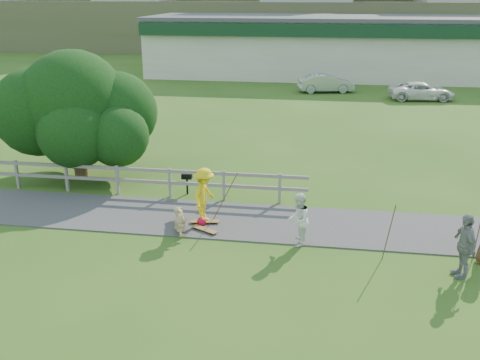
{
  "coord_description": "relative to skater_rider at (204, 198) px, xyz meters",
  "views": [
    {
      "loc": [
        3.33,
        -14.35,
        7.1
      ],
      "look_at": [
        0.78,
        2.0,
        1.26
      ],
      "focal_mm": 40.0,
      "sensor_mm": 36.0,
      "label": 1
    }
  ],
  "objects": [
    {
      "name": "pole_rider",
      "position": [
        0.6,
        0.4,
        0.03
      ],
      "size": [
        0.03,
        0.03,
        1.86
      ],
      "primitive_type": "cylinder",
      "color": "brown",
      "rests_on": "ground"
    },
    {
      "name": "fence",
      "position": [
        -4.39,
        2.2,
        -0.18
      ],
      "size": [
        15.05,
        0.1,
        1.1
      ],
      "color": "slate",
      "rests_on": "ground"
    },
    {
      "name": "skater_fallen",
      "position": [
        -0.67,
        -0.5,
        -0.59
      ],
      "size": [
        1.75,
        0.88,
        0.62
      ],
      "primitive_type": "imported",
      "rotation": [
        0.0,
        0.0,
        0.29
      ],
      "color": "tan",
      "rests_on": "ground"
    },
    {
      "name": "tree",
      "position": [
        -6.02,
        3.94,
        1.08
      ],
      "size": [
        6.62,
        6.62,
        3.96
      ],
      "primitive_type": null,
      "color": "black",
      "rests_on": "ground"
    },
    {
      "name": "pole_spec_right",
      "position": [
        7.95,
        -1.36,
        0.11
      ],
      "size": [
        0.03,
        0.03,
        2.02
      ],
      "primitive_type": "cylinder",
      "color": "brown",
      "rests_on": "ground"
    },
    {
      "name": "car_silver",
      "position": [
        3.72,
        24.92,
        -0.23
      ],
      "size": [
        4.31,
        2.29,
        1.35
      ],
      "primitive_type": "imported",
      "rotation": [
        0.0,
        0.0,
        1.79
      ],
      "color": "#A5A9AD",
      "rests_on": "ground"
    },
    {
      "name": "longboard_rider",
      "position": [
        0.0,
        0.0,
        -0.85
      ],
      "size": [
        0.95,
        0.38,
        0.1
      ],
      "primitive_type": null,
      "rotation": [
        0.0,
        0.0,
        0.17
      ],
      "color": "brown",
      "rests_on": "ground"
    },
    {
      "name": "pole_spec_left",
      "position": [
        5.56,
        -1.59,
        -0.06
      ],
      "size": [
        0.03,
        0.03,
        1.68
      ],
      "primitive_type": "cylinder",
      "color": "brown",
      "rests_on": "ground"
    },
    {
      "name": "strip_mall",
      "position": [
        4.23,
        33.84,
        1.68
      ],
      "size": [
        32.5,
        10.75,
        5.1
      ],
      "color": "beige",
      "rests_on": "ground"
    },
    {
      "name": "helmet",
      "position": [
        -0.07,
        -0.15,
        -0.75
      ],
      "size": [
        0.3,
        0.3,
        0.3
      ],
      "primitive_type": "sphere",
      "color": "red",
      "rests_on": "ground"
    },
    {
      "name": "ground",
      "position": [
        0.23,
        -1.1,
        -0.9
      ],
      "size": [
        260.0,
        260.0,
        0.0
      ],
      "primitive_type": "plane",
      "color": "#285016",
      "rests_on": "ground"
    },
    {
      "name": "longboard_fallen",
      "position": [
        0.13,
        -0.6,
        -0.85
      ],
      "size": [
        0.92,
        0.63,
        0.1
      ],
      "primitive_type": null,
      "rotation": [
        0.0,
        0.0,
        -0.49
      ],
      "color": "brown",
      "rests_on": "ground"
    },
    {
      "name": "path",
      "position": [
        0.23,
        0.4,
        -0.88
      ],
      "size": [
        34.0,
        3.0,
        0.04
      ],
      "primitive_type": "cube",
      "color": "#323234",
      "rests_on": "ground"
    },
    {
      "name": "spectator_a",
      "position": [
        3.04,
        -1.02,
        -0.1
      ],
      "size": [
        0.66,
        0.82,
        1.61
      ],
      "primitive_type": "imported",
      "rotation": [
        0.0,
        0.0,
        4.64
      ],
      "color": "white",
      "rests_on": "ground"
    },
    {
      "name": "car_white",
      "position": [
        10.3,
        22.94,
        -0.29
      ],
      "size": [
        4.61,
        2.48,
        1.23
      ],
      "primitive_type": "imported",
      "rotation": [
        0.0,
        0.0,
        1.67
      ],
      "color": "white",
      "rests_on": "ground"
    },
    {
      "name": "skater_rider",
      "position": [
        0.0,
        0.0,
        0.0
      ],
      "size": [
        0.89,
        1.27,
        1.8
      ],
      "primitive_type": "imported",
      "rotation": [
        0.0,
        0.0,
        1.37
      ],
      "color": "yellow",
      "rests_on": "ground"
    },
    {
      "name": "bbq",
      "position": [
        -1.23,
        2.57,
        -0.49
      ],
      "size": [
        0.4,
        0.32,
        0.81
      ],
      "primitive_type": null,
      "rotation": [
        0.0,
        0.0,
        0.09
      ],
      "color": "black",
      "rests_on": "ground"
    },
    {
      "name": "spectator_b",
      "position": [
        7.39,
        -2.21,
        -0.02
      ],
      "size": [
        0.64,
        1.1,
        1.77
      ],
      "primitive_type": "imported",
      "rotation": [
        0.0,
        0.0,
        4.92
      ],
      "color": "gray",
      "rests_on": "ground"
    }
  ]
}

